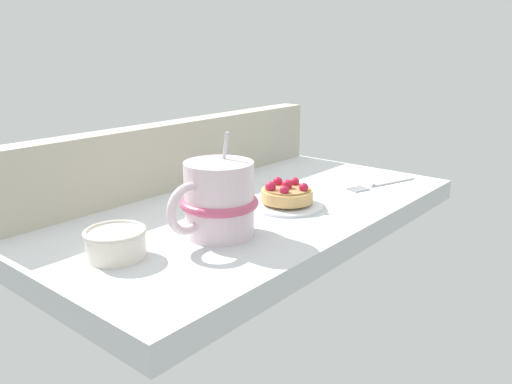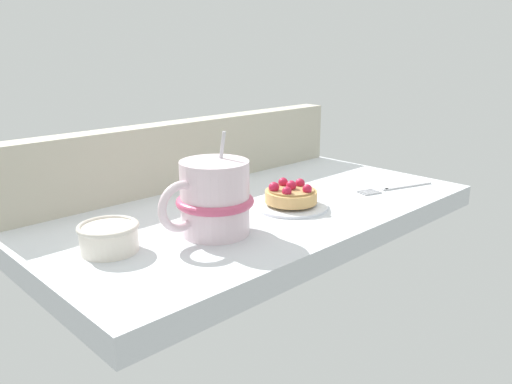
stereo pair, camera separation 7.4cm
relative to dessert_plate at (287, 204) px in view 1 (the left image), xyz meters
The scene contains 7 objects.
ground_plane 6.36cm from the dessert_plate, 121.65° to the left, with size 71.04×38.62×3.44cm, color silver.
window_rail_back 23.10cm from the dessert_plate, 98.04° to the left, with size 69.62×4.32×11.56cm, color #B2AD99.
dessert_plate is the anchor object (origin of this frame).
raspberry_tart 1.72cm from the dessert_plate, 140.51° to the left, with size 8.14×8.14×3.44cm.
coffee_mug 16.57cm from the dessert_plate, behind, with size 14.15×10.45×13.65cm.
dessert_fork 21.86cm from the dessert_plate, 15.20° to the right, with size 15.34×6.30×0.60cm.
sugar_bowl 29.42cm from the dessert_plate, behind, with size 7.53×7.53×3.55cm.
Camera 1 is at (-59.04, -50.98, 24.89)cm, focal length 36.08 mm.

